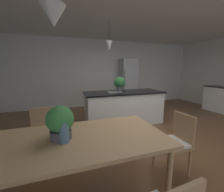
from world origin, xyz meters
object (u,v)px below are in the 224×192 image
dining_table (75,143)px  potted_plant_on_table (60,122)px  vase_on_dining_table (64,132)px  chair_kitchen_end (175,141)px  kitchen_island (124,107)px  potted_plant_on_island (119,83)px  chair_far_left (43,133)px  refrigerator (128,83)px

dining_table → potted_plant_on_table: 0.29m
dining_table → vase_on_dining_table: bearing=-153.5°
chair_kitchen_end → kitchen_island: size_ratio=0.40×
vase_on_dining_table → potted_plant_on_island: bearing=55.9°
potted_plant_on_island → potted_plant_on_table: size_ratio=1.12×
potted_plant_on_table → dining_table: bearing=-14.3°
chair_far_left → dining_table: bearing=-62.2°
dining_table → potted_plant_on_table: potted_plant_on_table is taller
kitchen_island → potted_plant_on_table: potted_plant_on_table is taller
dining_table → potted_plant_on_island: size_ratio=4.94×
chair_kitchen_end → refrigerator: size_ratio=0.45×
chair_kitchen_end → refrigerator: (1.04, 3.93, 0.50)m
dining_table → chair_far_left: 1.01m
potted_plant_on_table → vase_on_dining_table: bearing=-69.8°
chair_kitchen_end → kitchen_island: 2.05m
chair_kitchen_end → potted_plant_on_island: bearing=92.0°
vase_on_dining_table → chair_far_left: bearing=110.7°
potted_plant_on_island → vase_on_dining_table: size_ratio=1.85×
chair_kitchen_end → potted_plant_on_island: (-0.07, 2.05, 0.67)m
dining_table → kitchen_island: (1.45, 2.05, -0.22)m
chair_kitchen_end → kitchen_island: bearing=88.2°
chair_far_left → potted_plant_on_island: bearing=33.5°
dining_table → potted_plant_on_table: bearing=165.7°
refrigerator → potted_plant_on_island: (-1.11, -1.88, 0.17)m
kitchen_island → chair_kitchen_end: bearing=-91.8°
chair_far_left → vase_on_dining_table: 1.06m
potted_plant_on_island → potted_plant_on_table: (-1.46, -2.01, -0.21)m
vase_on_dining_table → refrigerator: bearing=57.5°
dining_table → chair_far_left: bearing=117.8°
kitchen_island → refrigerator: size_ratio=1.12×
kitchen_island → refrigerator: 2.18m
potted_plant_on_island → dining_table: bearing=-122.7°
dining_table → refrigerator: bearing=58.3°
dining_table → chair_kitchen_end: 1.41m
dining_table → chair_far_left: size_ratio=2.35×
refrigerator → chair_kitchen_end: bearing=-104.8°
chair_far_left → refrigerator: (2.89, 3.06, 0.50)m
kitchen_island → vase_on_dining_table: (-1.56, -2.10, 0.39)m
dining_table → chair_far_left: (-0.46, 0.87, -0.21)m
dining_table → vase_on_dining_table: (-0.11, -0.05, 0.17)m
refrigerator → potted_plant_on_table: size_ratio=5.26×
dining_table → chair_far_left: chair_far_left is taller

